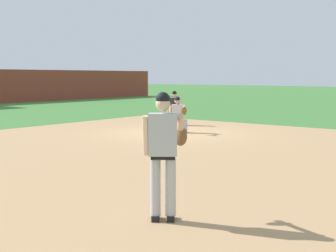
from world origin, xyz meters
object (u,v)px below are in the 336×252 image
first_base_bag (173,132)px  pitcher (164,148)px  baseball (180,142)px  umpire (174,106)px  first_baseman (178,113)px

first_base_bag → pitcher: pitcher is taller
baseball → umpire: umpire is taller
first_baseman → pitcher: bearing=-144.1°
first_baseman → umpire: bearing=40.1°
baseball → pitcher: size_ratio=0.04×
baseball → first_base_bag: bearing=42.7°
pitcher → first_base_bag: bearing=36.9°
pitcher → first_baseman: (8.56, 6.20, -0.33)m
first_base_bag → baseball: 2.71m
pitcher → first_baseman: pitcher is taller
umpire → baseball: bearing=-140.7°
first_baseman → umpire: size_ratio=0.92×
baseball → pitcher: (-6.37, -4.45, 1.02)m
baseball → pitcher: 7.83m
first_base_bag → umpire: bearing=36.1°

